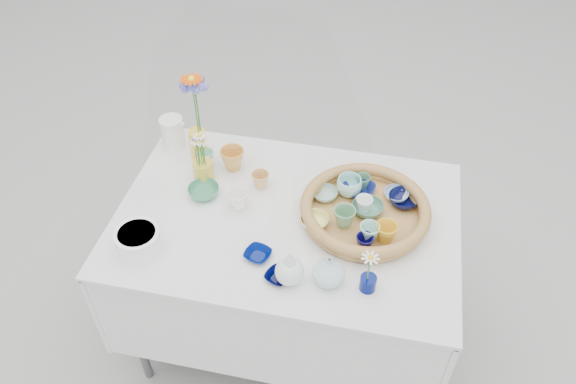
% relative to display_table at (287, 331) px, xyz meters
% --- Properties ---
extents(ground, '(80.00, 80.00, 0.00)m').
position_rel_display_table_xyz_m(ground, '(0.00, 0.00, 0.00)').
color(ground, '#9A9B98').
extents(display_table, '(1.26, 0.86, 0.77)m').
position_rel_display_table_xyz_m(display_table, '(0.00, 0.00, 0.00)').
color(display_table, white).
rests_on(display_table, ground).
extents(wicker_tray, '(0.47, 0.47, 0.08)m').
position_rel_display_table_xyz_m(wicker_tray, '(0.28, 0.05, 0.80)').
color(wicker_tray, olive).
rests_on(wicker_tray, display_table).
extents(tray_ceramic_0, '(0.15, 0.15, 0.03)m').
position_rel_display_table_xyz_m(tray_ceramic_0, '(0.24, 0.16, 0.80)').
color(tray_ceramic_0, navy).
rests_on(tray_ceramic_0, wicker_tray).
extents(tray_ceramic_1, '(0.15, 0.15, 0.04)m').
position_rel_display_table_xyz_m(tray_ceramic_1, '(0.42, 0.14, 0.80)').
color(tray_ceramic_1, black).
rests_on(tray_ceramic_1, wicker_tray).
extents(tray_ceramic_2, '(0.09, 0.09, 0.07)m').
position_rel_display_table_xyz_m(tray_ceramic_2, '(0.36, -0.06, 0.82)').
color(tray_ceramic_2, gold).
rests_on(tray_ceramic_2, wicker_tray).
extents(tray_ceramic_3, '(0.13, 0.13, 0.04)m').
position_rel_display_table_xyz_m(tray_ceramic_3, '(0.29, 0.07, 0.80)').
color(tray_ceramic_3, '#4F866C').
rests_on(tray_ceramic_3, wicker_tray).
extents(tray_ceramic_4, '(0.09, 0.09, 0.07)m').
position_rel_display_table_xyz_m(tray_ceramic_4, '(0.21, -0.02, 0.82)').
color(tray_ceramic_4, '#679C70').
rests_on(tray_ceramic_4, wicker_tray).
extents(tray_ceramic_5, '(0.11, 0.11, 0.03)m').
position_rel_display_table_xyz_m(tray_ceramic_5, '(0.12, 0.11, 0.80)').
color(tray_ceramic_5, '#91B3A8').
rests_on(tray_ceramic_5, wicker_tray).
extents(tray_ceramic_6, '(0.10, 0.10, 0.08)m').
position_rel_display_table_xyz_m(tray_ceramic_6, '(0.21, 0.15, 0.82)').
color(tray_ceramic_6, '#ADF1E6').
rests_on(tray_ceramic_6, wicker_tray).
extents(tray_ceramic_7, '(0.07, 0.07, 0.06)m').
position_rel_display_table_xyz_m(tray_ceramic_7, '(0.27, 0.07, 0.81)').
color(tray_ceramic_7, white).
rests_on(tray_ceramic_7, wicker_tray).
extents(tray_ceramic_8, '(0.10, 0.10, 0.03)m').
position_rel_display_table_xyz_m(tray_ceramic_8, '(0.39, 0.16, 0.80)').
color(tray_ceramic_8, '#B3D4F7').
rests_on(tray_ceramic_8, wicker_tray).
extents(tray_ceramic_9, '(0.08, 0.08, 0.06)m').
position_rel_display_table_xyz_m(tray_ceramic_9, '(0.30, -0.11, 0.81)').
color(tray_ceramic_9, '#0B073E').
rests_on(tray_ceramic_9, wicker_tray).
extents(tray_ceramic_10, '(0.12, 0.12, 0.03)m').
position_rel_display_table_xyz_m(tray_ceramic_10, '(0.11, -0.04, 0.80)').
color(tray_ceramic_10, '#E6E26E').
rests_on(tray_ceramic_10, wicker_tray).
extents(tray_ceramic_11, '(0.09, 0.09, 0.07)m').
position_rel_display_table_xyz_m(tray_ceramic_11, '(0.31, -0.07, 0.82)').
color(tray_ceramic_11, '#AEE7D4').
rests_on(tray_ceramic_11, wicker_tray).
extents(tray_ceramic_12, '(0.06, 0.06, 0.05)m').
position_rel_display_table_xyz_m(tray_ceramic_12, '(0.25, 0.20, 0.81)').
color(tray_ceramic_12, '#48805C').
rests_on(tray_ceramic_12, wicker_tray).
extents(loose_ceramic_0, '(0.13, 0.13, 0.09)m').
position_rel_display_table_xyz_m(loose_ceramic_0, '(-0.27, 0.22, 0.81)').
color(loose_ceramic_0, gold).
rests_on(loose_ceramic_0, display_table).
extents(loose_ceramic_1, '(0.08, 0.08, 0.06)m').
position_rel_display_table_xyz_m(loose_ceramic_1, '(-0.13, 0.14, 0.80)').
color(loose_ceramic_1, tan).
rests_on(loose_ceramic_1, display_table).
extents(loose_ceramic_2, '(0.15, 0.15, 0.04)m').
position_rel_display_table_xyz_m(loose_ceramic_2, '(-0.34, 0.05, 0.78)').
color(loose_ceramic_2, '#3A855C').
rests_on(loose_ceramic_2, display_table).
extents(loose_ceramic_3, '(0.09, 0.09, 0.08)m').
position_rel_display_table_xyz_m(loose_ceramic_3, '(-0.19, 0.01, 0.80)').
color(loose_ceramic_3, white).
rests_on(loose_ceramic_3, display_table).
extents(loose_ceramic_4, '(0.11, 0.11, 0.02)m').
position_rel_display_table_xyz_m(loose_ceramic_4, '(-0.06, -0.21, 0.78)').
color(loose_ceramic_4, '#000D52').
rests_on(loose_ceramic_4, display_table).
extents(loose_ceramic_5, '(0.08, 0.08, 0.06)m').
position_rel_display_table_xyz_m(loose_ceramic_5, '(-0.38, 0.22, 0.80)').
color(loose_ceramic_5, '#94E0C8').
rests_on(loose_ceramic_5, display_table).
extents(loose_ceramic_6, '(0.11, 0.11, 0.02)m').
position_rel_display_table_xyz_m(loose_ceramic_6, '(0.03, -0.29, 0.78)').
color(loose_ceramic_6, black).
rests_on(loose_ceramic_6, display_table).
extents(fluted_bowl, '(0.20, 0.20, 0.08)m').
position_rel_display_table_xyz_m(fluted_bowl, '(-0.47, -0.26, 0.81)').
color(fluted_bowl, white).
rests_on(fluted_bowl, display_table).
extents(bud_vase_paleblue, '(0.12, 0.12, 0.15)m').
position_rel_display_table_xyz_m(bud_vase_paleblue, '(0.07, -0.29, 0.84)').
color(bud_vase_paleblue, silver).
rests_on(bud_vase_paleblue, display_table).
extents(bud_vase_seafoam, '(0.12, 0.12, 0.11)m').
position_rel_display_table_xyz_m(bud_vase_seafoam, '(0.20, -0.26, 0.82)').
color(bud_vase_seafoam, silver).
rests_on(bud_vase_seafoam, display_table).
extents(bud_vase_cobalt, '(0.06, 0.06, 0.05)m').
position_rel_display_table_xyz_m(bud_vase_cobalt, '(0.33, -0.27, 0.79)').
color(bud_vase_cobalt, '#000A52').
rests_on(bud_vase_cobalt, display_table).
extents(single_daisy, '(0.09, 0.09, 0.12)m').
position_rel_display_table_xyz_m(single_daisy, '(0.32, -0.27, 0.87)').
color(single_daisy, white).
rests_on(single_daisy, bud_vase_cobalt).
extents(tall_vase_yellow, '(0.09, 0.09, 0.13)m').
position_rel_display_table_xyz_m(tall_vase_yellow, '(-0.43, 0.26, 0.83)').
color(tall_vase_yellow, yellow).
rests_on(tall_vase_yellow, display_table).
extents(gerbera, '(0.13, 0.13, 0.26)m').
position_rel_display_table_xyz_m(gerbera, '(-0.41, 0.26, 1.02)').
color(gerbera, '#FF5600').
rests_on(gerbera, tall_vase_yellow).
extents(hydrangea, '(0.11, 0.11, 0.29)m').
position_rel_display_table_xyz_m(hydrangea, '(-0.41, 0.27, 1.00)').
color(hydrangea, '#4A52CA').
rests_on(hydrangea, tall_vase_yellow).
extents(white_pitcher, '(0.16, 0.14, 0.13)m').
position_rel_display_table_xyz_m(white_pitcher, '(-0.56, 0.32, 0.83)').
color(white_pitcher, white).
rests_on(white_pitcher, display_table).
extents(daisy_cup, '(0.09, 0.09, 0.09)m').
position_rel_display_table_xyz_m(daisy_cup, '(-0.36, 0.13, 0.81)').
color(daisy_cup, gold).
rests_on(daisy_cup, display_table).
extents(daisy_posy, '(0.08, 0.08, 0.13)m').
position_rel_display_table_xyz_m(daisy_posy, '(-0.37, 0.12, 0.92)').
color(daisy_posy, white).
rests_on(daisy_posy, daisy_cup).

